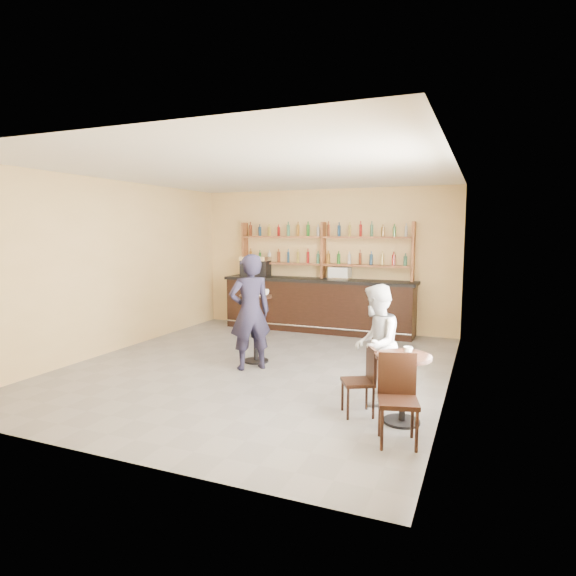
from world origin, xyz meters
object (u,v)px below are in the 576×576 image
at_px(bar_counter, 318,305).
at_px(cafe_table, 403,389).
at_px(pedestal_table, 256,329).
at_px(patron_second, 376,344).
at_px(chair_south, 398,401).
at_px(chair_west, 358,381).
at_px(espresso_machine, 256,266).
at_px(man_main, 250,312).
at_px(pastry_case, 340,273).

bearing_deg(bar_counter, cafe_table, -60.20).
height_order(pedestal_table, patron_second, patron_second).
relative_size(cafe_table, chair_south, 0.86).
bearing_deg(patron_second, chair_west, -14.15).
height_order(espresso_machine, patron_second, espresso_machine).
height_order(espresso_machine, chair_south, espresso_machine).
xyz_separation_m(bar_counter, pedestal_table, (-0.14, -2.87, -0.01)).
bearing_deg(cafe_table, man_main, 153.59).
xyz_separation_m(man_main, cafe_table, (2.68, -1.33, -0.54)).
xyz_separation_m(espresso_machine, chair_south, (4.26, -5.22, -0.95)).
bearing_deg(pastry_case, patron_second, -68.82).
height_order(man_main, cafe_table, man_main).
distance_m(espresso_machine, pedestal_table, 3.32).
bearing_deg(chair_west, patron_second, 140.47).
bearing_deg(cafe_table, patron_second, 128.60).
relative_size(man_main, chair_west, 2.24).
distance_m(pedestal_table, chair_south, 3.68).
xyz_separation_m(bar_counter, cafe_table, (2.65, -4.62, -0.19)).
relative_size(espresso_machine, patron_second, 0.42).
distance_m(pastry_case, pedestal_table, 3.04).
bearing_deg(man_main, chair_south, 102.75).
height_order(cafe_table, chair_west, chair_west).
distance_m(pastry_case, patron_second, 4.43).
xyz_separation_m(espresso_machine, patron_second, (3.76, -4.06, -0.64)).
bearing_deg(bar_counter, pedestal_table, -92.77).
xyz_separation_m(pedestal_table, chair_west, (2.24, -1.70, -0.16)).
distance_m(chair_west, chair_south, 0.89).
distance_m(espresso_machine, patron_second, 5.57).
distance_m(cafe_table, patron_second, 0.81).
xyz_separation_m(chair_west, patron_second, (0.10, 0.51, 0.36)).
relative_size(bar_counter, espresso_machine, 6.73).
xyz_separation_m(bar_counter, patron_second, (2.20, -4.06, 0.19)).
distance_m(man_main, chair_west, 2.54).
relative_size(pedestal_table, chair_south, 1.22).
relative_size(pedestal_table, patron_second, 0.74).
distance_m(bar_counter, pastry_case, 0.89).
xyz_separation_m(chair_south, patron_second, (-0.50, 1.16, 0.31)).
bearing_deg(patron_second, cafe_table, 35.74).
relative_size(espresso_machine, pedestal_table, 0.56).
relative_size(bar_counter, pastry_case, 9.58).
height_order(pastry_case, cafe_table, pastry_case).
xyz_separation_m(pastry_case, chair_south, (2.19, -5.22, -0.85)).
xyz_separation_m(espresso_machine, cafe_table, (4.21, -4.62, -1.01)).
bearing_deg(chair_south, pedestal_table, 125.14).
relative_size(pastry_case, patron_second, 0.29).
height_order(pedestal_table, cafe_table, pedestal_table).
height_order(bar_counter, chair_west, bar_counter).
distance_m(bar_counter, chair_south, 5.88).
height_order(espresso_machine, pastry_case, espresso_machine).
bearing_deg(pedestal_table, man_main, -75.62).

